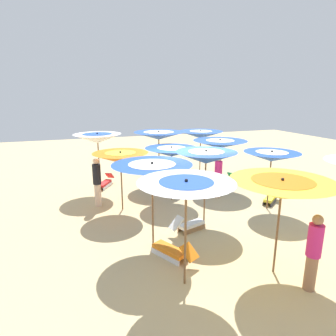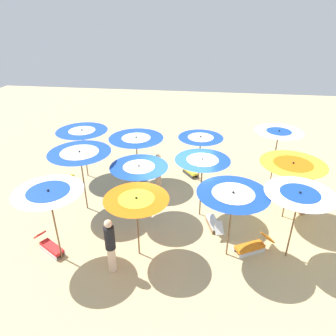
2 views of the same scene
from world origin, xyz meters
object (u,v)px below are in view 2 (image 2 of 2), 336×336
Objects in this scene: beach_umbrella_2 at (278,135)px; lounger_4 at (138,173)px; beach_umbrella_9 at (49,197)px; beach_umbrella_5 at (200,141)px; beach_umbrella_3 at (233,198)px; beach_umbrella_10 at (80,156)px; lounger_1 at (214,224)px; lounger_2 at (50,246)px; beach_umbrella_8 at (136,141)px; lounger_0 at (189,170)px; beachgoer_2 at (306,194)px; beach_ball at (72,178)px; beach_umbrella_4 at (202,164)px; beach_umbrella_1 at (292,169)px; beach_umbrella_6 at (137,204)px; beachgoer_0 at (110,245)px; lounger_3 at (252,246)px; beach_umbrella_7 at (139,171)px; beach_umbrella_11 at (82,134)px; beachgoer_1 at (158,172)px; beach_umbrella_0 at (299,198)px.

beach_umbrella_2 is 6.37m from lounger_4.
beach_umbrella_5 is at bearing 143.89° from beach_umbrella_9.
beach_umbrella_3 reaches higher than lounger_4.
lounger_1 is (0.59, 4.91, -2.05)m from beach_umbrella_10.
beach_umbrella_8 is at bearing 99.63° from lounger_2.
beachgoer_2 is (2.57, 4.48, 0.68)m from lounger_0.
lounger_1 reaches higher than beach_ball.
beach_umbrella_4 is 2.63m from beach_umbrella_5.
beach_umbrella_2 is 9.25m from beach_umbrella_9.
beach_umbrella_1 is 1.07× the size of beach_umbrella_6.
beach_umbrella_5 is at bearing -176.44° from beach_umbrella_4.
beachgoer_0 is at bearing 34.57° from beach_ball.
beach_umbrella_9 is 2.16m from lounger_2.
beach_umbrella_6 is 2.45m from beach_umbrella_9.
beach_umbrella_10 is 8.36m from beachgoer_2.
beach_ball is at bearing -119.19° from beach_umbrella_3.
lounger_3 is at bearing -15.44° from beach_umbrella_2.
beach_umbrella_4 is at bearing 15.22° from lounger_4.
beachgoer_0 is at bearing 17.59° from lounger_2.
beachgoer_0 is at bearing -9.18° from lounger_3.
beach_umbrella_9 is 2.72m from beach_umbrella_10.
beach_umbrella_11 is at bearing -130.93° from beach_umbrella_7.
beach_umbrella_7 is 3.25m from beach_umbrella_9.
beachgoer_0 is 5.28× the size of beach_ball.
beach_umbrella_7 reaches higher than lounger_2.
beach_umbrella_1 is 5.58m from beach_umbrella_6.
beach_umbrella_7 is 2.97m from beachgoer_0.
beach_umbrella_4 is 6.40m from beach_ball.
lounger_4 is (0.02, -2.82, -1.74)m from beach_umbrella_5.
beach_umbrella_3 reaches higher than beach_ball.
beach_umbrella_1 is 6.60m from beachgoer_0.
beach_umbrella_5 is 6.00m from beach_ball.
beach_umbrella_3 is 6.37m from lounger_4.
beachgoer_2 is (-1.35, 3.31, 0.69)m from lounger_1.
beach_umbrella_6 is at bearing 66.36° from beachgoer_1.
beachgoer_0 is (2.80, -0.26, -0.94)m from beach_umbrella_7.
beach_umbrella_7 is 4.56m from beach_ball.
beach_umbrella_3 is at bearing -80.05° from beachgoer_2.
beach_umbrella_3 reaches higher than beach_umbrella_5.
beach_umbrella_10 is at bearing -85.62° from lounger_0.
beach_umbrella_10 is (2.26, -1.53, 0.27)m from beach_umbrella_8.
beach_umbrella_8 reaches higher than beach_ball.
beach_umbrella_3 is 1.09× the size of beach_umbrella_6.
beachgoer_2 is (-0.30, 0.75, -1.15)m from beach_umbrella_1.
lounger_4 is 3.52× the size of beach_ball.
beach_umbrella_9 reaches higher than beach_umbrella_5.
beach_umbrella_1 is at bearing 35.42° from lounger_4.
beach_ball is (-3.61, -8.64, -2.00)m from beach_umbrella_0.
beach_umbrella_0 is at bearing 55.14° from beach_umbrella_8.
lounger_0 is at bearing -94.08° from beach_umbrella_2.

